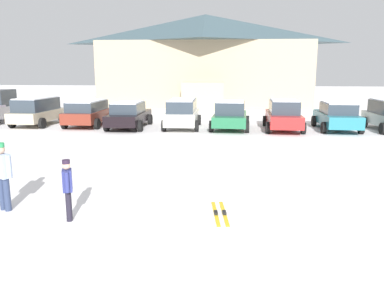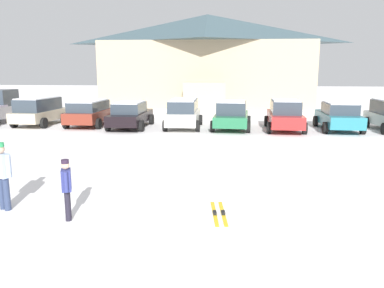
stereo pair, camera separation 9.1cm
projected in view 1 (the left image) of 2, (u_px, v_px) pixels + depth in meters
The scene contains 12 objects.
ground at pixel (149, 261), 6.67m from camera, with size 160.00×160.00×0.00m, color white.
ski_lodge at pixel (205, 60), 37.45m from camera, with size 20.43×12.31×8.80m.
parked_beige_suv at pixel (37, 111), 23.17m from camera, with size 2.26×4.09×1.74m.
parked_maroon_van at pixel (88, 112), 22.91m from camera, with size 2.21×4.10×1.58m.
parked_black_sedan at pixel (129, 114), 22.19m from camera, with size 2.20×4.68×1.57m.
parked_white_suv at pixel (182, 113), 22.07m from camera, with size 2.16×4.40×1.73m.
parked_green_coupe at pixel (230, 115), 21.71m from camera, with size 2.34×4.36×1.66m.
parked_red_sedan at pixel (283, 115), 21.33m from camera, with size 2.21×4.56×1.76m.
parked_teal_hatchback at pixel (337, 116), 21.34m from camera, with size 2.24×4.45×1.61m.
skier_teen_in_navy_coat at pixel (68, 186), 8.38m from camera, with size 0.32×0.49×1.41m.
skier_adult_in_blue_parka at pixel (3, 173), 8.95m from camera, with size 0.58×0.38×1.67m.
pair_of_skis at pixel (220, 213), 8.87m from camera, with size 0.48×1.57×0.08m.
Camera 1 is at (1.38, -6.04, 3.34)m, focal length 35.00 mm.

